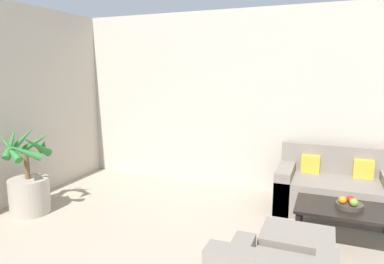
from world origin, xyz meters
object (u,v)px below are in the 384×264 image
Objects in this scene: coffee_table at (350,213)px; apple_red at (350,199)px; apple_green at (354,202)px; ottoman at (296,254)px; orange_fruit at (342,200)px; fruit_bowl at (349,205)px; sofa_loveseat at (335,190)px; potted_palm at (29,184)px.

apple_red reaches higher than coffee_table.
coffee_table is at bearing 113.62° from apple_green.
ottoman is at bearing -120.17° from apple_red.
coffee_table is at bearing 58.55° from ottoman.
orange_fruit is at bearing 162.54° from apple_green.
fruit_bowl is 0.06m from apple_red.
orange_fruit is at bearing -86.94° from sofa_loveseat.
apple_red is at bearing -81.95° from sofa_loveseat.
apple_green is at bearing 55.36° from ottoman.
fruit_bowl is 0.10m from apple_green.
apple_red is at bearing 9.36° from potted_palm.
coffee_table is 0.88m from ottoman.
ottoman is at bearing -100.96° from sofa_loveseat.
coffee_table is at bearing 13.84° from orange_fruit.
coffee_table reaches higher than ottoman.
potted_palm is 3.79m from fruit_bowl.
apple_red is at bearing 97.62° from coffee_table.
apple_green reaches higher than ottoman.
apple_green is (0.03, -0.08, 0.00)m from apple_red.
orange_fruit is 0.13× the size of ottoman.
potted_palm is at bearing -170.78° from fruit_bowl.
coffee_table is 13.31× the size of orange_fruit.
fruit_bowl reaches higher than ottoman.
apple_red is 0.09m from orange_fruit.
fruit_bowl is 3.25× the size of apple_green.
sofa_loveseat is at bearing 98.05° from apple_red.
ottoman is at bearing -121.45° from coffee_table.
coffee_table is 13.05× the size of apple_green.
potted_palm is 1.05× the size of coffee_table.
orange_fruit is at bearing -146.03° from apple_red.
sofa_loveseat is 0.97m from orange_fruit.
fruit_bowl is 3.31× the size of orange_fruit.
ottoman is at bearing -124.64° from apple_green.
orange_fruit is (-0.08, -0.02, 0.14)m from coffee_table.
sofa_loveseat is 1.01m from apple_green.
fruit_bowl is (3.74, 0.61, 0.06)m from potted_palm.
sofa_loveseat is 0.93m from fruit_bowl.
coffee_table is 0.16m from orange_fruit.
fruit_bowl is 3.45× the size of apple_red.
coffee_table is 4.02× the size of fruit_bowl.
apple_red is 0.13× the size of ottoman.
fruit_bowl is 0.10m from orange_fruit.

